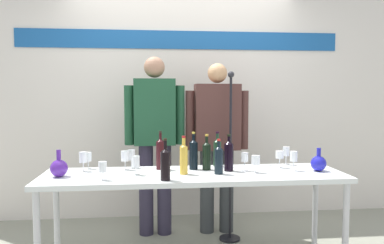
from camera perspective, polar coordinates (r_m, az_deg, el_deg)
The scene contains 26 objects.
back_wall at distance 4.35m, azimuth -1.60°, elevation 5.68°, with size 5.10×0.11×3.00m.
display_table at distance 3.13m, azimuth 0.29°, elevation -8.69°, with size 2.44×0.66×0.75m.
decanter_blue_left at distance 3.14m, azimuth -19.28°, elevation -6.48°, with size 0.13×0.13×0.21m.
decanter_blue_right at distance 3.35m, azimuth 18.40°, elevation -5.85°, with size 0.13×0.13×0.19m.
presenter_left at distance 3.74m, azimuth -5.58°, elevation -1.82°, with size 0.59×0.22×1.75m.
presenter_right at distance 3.80m, azimuth 3.77°, elevation -2.13°, with size 0.63×0.22×1.69m.
wine_bottle_0 at distance 3.39m, azimuth 3.81°, elevation -4.42°, with size 0.07×0.07×0.31m.
wine_bottle_1 at distance 3.24m, azimuth 0.23°, elevation -4.73°, with size 0.07×0.07×0.32m.
wine_bottle_2 at distance 3.23m, azimuth 2.21°, elevation -4.92°, with size 0.07×0.07×0.30m.
wine_bottle_3 at distance 3.07m, azimuth 4.02°, elevation -5.55°, with size 0.07×0.07×0.28m.
wine_bottle_4 at distance 3.05m, azimuth -1.25°, elevation -5.35°, with size 0.06×0.06×0.31m.
wine_bottle_5 at distance 2.84m, azimuth -4.01°, elevation -6.16°, with size 0.07×0.07×0.31m.
wine_bottle_6 at distance 3.19m, azimuth 5.53°, elevation -4.93°, with size 0.08×0.08×0.31m.
wine_bottle_7 at distance 3.26m, azimuth -4.74°, elevation -4.64°, with size 0.07×0.07×0.33m.
wine_glass_left_0 at distance 3.06m, azimuth -8.42°, elevation -5.94°, with size 0.06×0.06×0.15m.
wine_glass_left_1 at distance 3.39m, azimuth -15.28°, elevation -5.09°, with size 0.06×0.06×0.14m.
wine_glass_left_2 at distance 2.92m, azimuth -13.23°, elevation -6.62°, with size 0.06×0.06×0.14m.
wine_glass_left_3 at distance 3.28m, azimuth -9.98°, elevation -5.09°, with size 0.07×0.07×0.16m.
wine_glass_left_4 at distance 3.29m, azimuth -15.96°, elevation -5.14°, with size 0.07×0.07×0.16m.
wine_glass_left_5 at distance 3.35m, azimuth -9.04°, elevation -4.94°, with size 0.06×0.06×0.16m.
wine_glass_right_0 at distance 3.30m, azimuth 14.98°, elevation -5.04°, with size 0.06×0.06×0.17m.
wine_glass_right_1 at distance 3.56m, azimuth 13.90°, elevation -4.36°, with size 0.06×0.06×0.16m.
wine_glass_right_2 at distance 3.15m, azimuth 9.51°, elevation -5.68°, with size 0.07×0.07×0.14m.
wine_glass_right_3 at distance 3.40m, azimuth 12.98°, elevation -4.84°, with size 0.07×0.07×0.15m.
wine_glass_right_4 at distance 3.21m, azimuth 7.90°, elevation -5.31°, with size 0.06×0.06×0.16m.
microphone_stand at distance 3.67m, azimuth 5.73°, elevation -9.19°, with size 0.20×0.20×1.60m.
Camera 1 is at (-0.33, -3.03, 1.40)m, focal length 35.65 mm.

